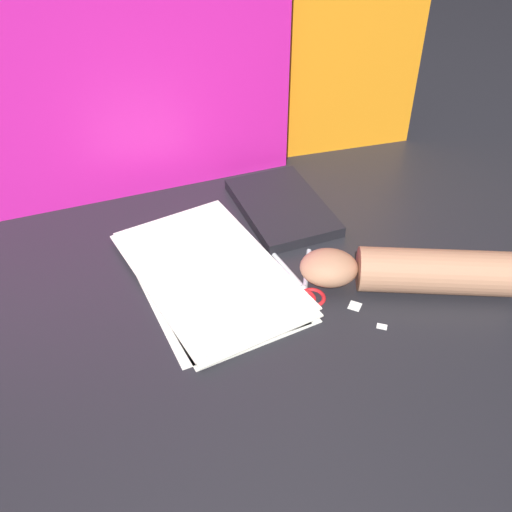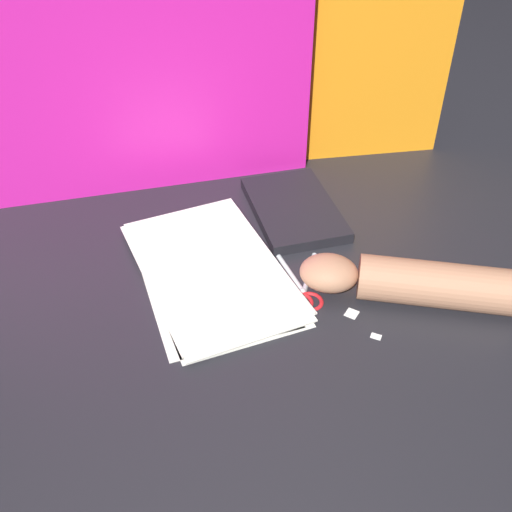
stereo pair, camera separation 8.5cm
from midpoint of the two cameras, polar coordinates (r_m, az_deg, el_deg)
The scene contains 11 objects.
ground_plane at distance 1.03m, azimuth 3.03°, elevation -2.83°, with size 6.00×6.00×0.00m, color black.
backdrop_panel_left at distance 1.16m, azimuth -13.00°, elevation 18.02°, with size 0.82×0.11×0.57m.
backdrop_panel_center at distance 1.27m, azimuth 4.61°, elevation 19.61°, with size 0.72×0.16×0.53m.
paper_stack at distance 1.05m, azimuth -1.97°, elevation -1.40°, with size 0.26×0.38×0.02m.
book_closed at distance 1.20m, azimuth 5.66°, elevation 4.42°, with size 0.18×0.26×0.02m.
scissors at distance 1.02m, azimuth 6.85°, elevation -3.22°, with size 0.11×0.16×0.01m.
hand_forearm at distance 1.02m, azimuth 16.97°, elevation -2.46°, with size 0.35×0.24×0.08m.
paper_scrap_near at distance 0.98m, azimuth 7.19°, elevation -6.02°, with size 0.02×0.02×0.00m.
paper_scrap_mid at distance 0.98m, azimuth 6.60°, elevation -5.69°, with size 0.03×0.02×0.00m.
paper_scrap_far at distance 0.97m, azimuth 13.87°, elevation -7.54°, with size 0.02×0.02×0.00m.
paper_scrap_side at distance 1.00m, azimuth 11.54°, elevation -5.47°, with size 0.03×0.03×0.00m.
Camera 2 is at (-0.28, -0.72, 0.69)m, focal length 42.00 mm.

